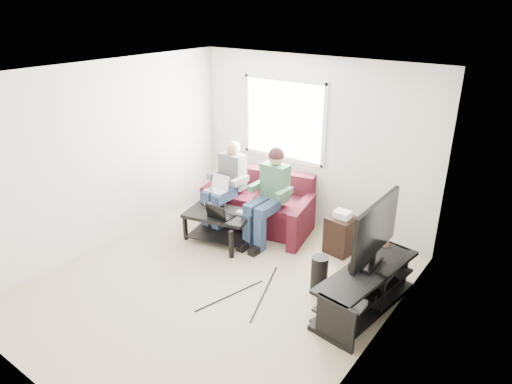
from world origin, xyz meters
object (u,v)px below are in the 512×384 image
tv (376,230)px  end_table (341,234)px  sofa (259,206)px  coffee_table (219,220)px  subwoofer (319,274)px  tv_stand (366,291)px

tv → end_table: tv is taller
sofa → tv: size_ratio=1.78×
sofa → coffee_table: (-0.14, -0.80, 0.04)m
end_table → sofa: bearing=179.5°
subwoofer → sofa: bearing=148.4°
tv → subwoofer: size_ratio=2.34×
sofa → end_table: 1.44m
tv → tv_stand: bearing=-88.5°
sofa → end_table: size_ratio=3.06×
sofa → tv: 2.51m
sofa → subwoofer: 1.95m
tv → subwoofer: bearing=-168.8°
tv_stand → tv: (-0.00, 0.10, 0.74)m
coffee_table → subwoofer: bearing=-6.8°
sofa → tv_stand: size_ratio=1.22×
coffee_table → tv_stand: size_ratio=0.66×
tv → end_table: bearing=132.6°
tv_stand → tv: bearing=91.5°
sofa → tv_stand: sofa is taller
coffee_table → end_table: (1.58, 0.79, -0.06)m
coffee_table → subwoofer: size_ratio=2.24×
subwoofer → tv_stand: bearing=1.8°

